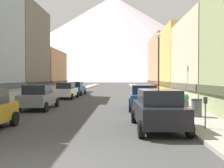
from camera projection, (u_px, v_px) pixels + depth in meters
name	position (u px, v px, depth m)	size (l,w,h in m)	color
sidewalk_left	(69.00, 92.00, 41.34)	(2.50, 100.00, 0.15)	gray
sidewalk_right	(146.00, 92.00, 40.92)	(2.50, 100.00, 0.15)	gray
storefront_left_3	(31.00, 72.00, 40.66)	(9.75, 10.17, 6.66)	tan
storefront_right_2	(198.00, 63.00, 31.51)	(9.03, 9.48, 8.49)	#D8B259
storefront_right_3	(181.00, 65.00, 42.50)	(9.88, 12.23, 9.16)	tan
car_left_1	(39.00, 97.00, 18.48)	(2.14, 4.44, 1.78)	slate
car_left_2	(66.00, 91.00, 27.85)	(2.09, 4.42, 1.78)	silver
car_left_3	(76.00, 88.00, 34.01)	(2.16, 4.44, 1.78)	#19478C
car_right_0	(158.00, 109.00, 11.18)	(2.20, 4.46, 1.78)	black
car_right_1	(143.00, 97.00, 18.36)	(2.19, 4.46, 1.78)	#19478C
parking_meter_near	(205.00, 108.00, 10.72)	(0.14, 0.10, 1.33)	#595960
trash_bin_right	(197.00, 108.00, 13.95)	(0.59, 0.59, 0.98)	#4C5156
potted_plant_0	(32.00, 93.00, 26.28)	(0.70, 0.70, 0.96)	brown
potted_plant_1	(185.00, 100.00, 18.97)	(0.60, 0.60, 0.94)	#4C4C51
pedestrian_0	(156.00, 90.00, 29.15)	(0.36, 0.36, 1.60)	maroon
streetlamp_right	(159.00, 58.00, 21.13)	(0.36, 0.36, 5.86)	black
mountain_backdrop	(113.00, 38.00, 265.08)	(266.11, 266.11, 87.98)	silver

